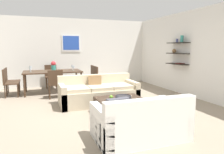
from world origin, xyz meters
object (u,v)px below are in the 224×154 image
Objects in this scene: wine_glass_right_far at (72,66)px; wine_glass_left_far at (31,67)px; loveseat_white at (140,122)px; dining_chair_right_near at (93,77)px; sofa_beige at (98,93)px; dining_chair_head at (51,75)px; coffee_table at (122,107)px; decorative_bowl at (123,97)px; candle_jar at (130,97)px; wine_glass_left_near at (30,69)px; wine_glass_right_near at (74,67)px; dining_chair_foot at (55,82)px; dining_chair_right_far at (90,75)px; centerpiece_vase at (53,66)px; apple_on_coffee_table at (111,97)px; dining_chair_left_near at (8,81)px; dining_chair_left_far at (10,79)px; dining_table at (53,73)px.

wine_glass_right_far is 0.98× the size of wine_glass_left_far.
dining_chair_right_near reaches higher than loveseat_white.
dining_chair_head is (-1.06, 2.89, 0.21)m from sofa_beige.
decorative_bowl is (0.04, -0.00, 0.24)m from coffee_table.
loveseat_white is 23.72× the size of candle_jar.
decorative_bowl is 2.48× the size of wine_glass_left_near.
dining_chair_foot is at bearing -131.45° from wine_glass_right_near.
dining_chair_right_far is (0.10, 3.38, 0.31)m from coffee_table.
centerpiece_vase is (0.04, -0.90, 0.42)m from dining_chair_head.
dining_chair_head is (-1.30, 4.07, 0.08)m from decorative_bowl.
loveseat_white is at bearing -98.05° from coffee_table.
dining_chair_head reaches higher than candle_jar.
dining_chair_left_near is at bearing 130.99° from apple_on_coffee_table.
dining_chair_right_near is at bearing 0.00° from dining_chair_left_near.
dining_chair_right_near is (0.27, 4.16, 0.21)m from loveseat_white.
loveseat_white is at bearing -59.50° from dining_chair_left_near.
dining_chair_left_far is 1.48m from centerpiece_vase.
decorative_bowl is at bearing -27.17° from apple_on_coffee_table.
dining_chair_head is (-1.36, 1.15, 0.00)m from dining_chair_right_near.
centerpiece_vase reaches higher than dining_chair_foot.
dining_chair_left_near is at bearing -151.45° from wine_glass_left_far.
dining_chair_left_far is 2.10m from wine_glass_right_far.
loveseat_white is 4.18m from dining_chair_right_near.
dining_chair_left_far reaches higher than candle_jar.
dining_chair_left_near is at bearing 144.29° from sofa_beige.
dining_chair_head is 1.84m from dining_chair_foot.
dining_chair_left_far is at bearing 171.30° from centerpiece_vase.
wine_glass_right_near is (-0.79, 2.98, 0.45)m from candle_jar.
coffee_table is 0.34m from apple_on_coffee_table.
dining_chair_right_far reaches higher than candle_jar.
wine_glass_right_near is at bearing 2.89° from dining_chair_left_near.
sofa_beige is 1.22m from candle_jar.
sofa_beige is 2.39× the size of dining_chair_right_far.
sofa_beige is 2.39× the size of dining_chair_foot.
wine_glass_left_near is (-0.70, -0.13, 0.16)m from dining_table.
dining_chair_right_far is (0.31, 2.20, 0.21)m from sofa_beige.
dining_chair_right_far is at bearing 2.89° from wine_glass_left_far.
sofa_beige is 2.23m from dining_chair_right_far.
candle_jar is (0.44, -1.13, 0.12)m from sofa_beige.
dining_chair_head is 1.00m from centerpiece_vase.
dining_chair_head reaches higher than dining_table.
wine_glass_left_near is at bearing -169.70° from dining_table.
dining_chair_head reaches higher than decorative_bowl.
sofa_beige is 11.51× the size of wine_glass_left_far.
dining_chair_head is at bearing 56.24° from wine_glass_left_near.
centerpiece_vase reaches higher than candle_jar.
wine_glass_left_far is at bearing -8.98° from dining_chair_left_far.
wine_glass_right_far is at bearing -2.89° from dining_chair_left_far.
dining_chair_right_far is 2.10m from wine_glass_left_far.
wine_glass_right_far is (0.70, 1.05, 0.38)m from dining_chair_foot.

